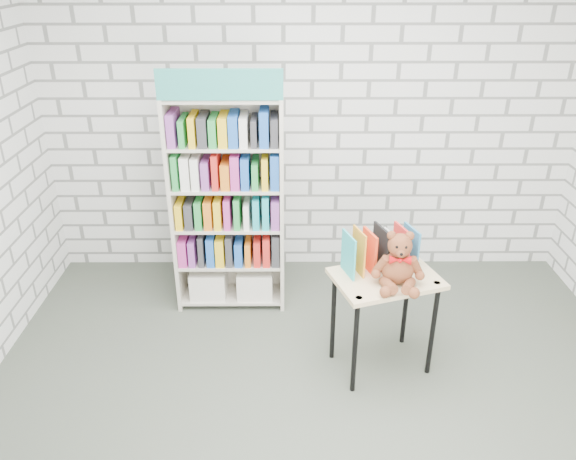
{
  "coord_description": "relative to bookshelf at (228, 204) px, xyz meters",
  "views": [
    {
      "loc": [
        -0.22,
        -2.62,
        2.62
      ],
      "look_at": [
        -0.2,
        0.95,
        0.85
      ],
      "focal_mm": 35.0,
      "sensor_mm": 36.0,
      "label": 1
    }
  ],
  "objects": [
    {
      "name": "room_shell",
      "position": [
        0.66,
        -1.36,
        0.9
      ],
      "size": [
        4.52,
        4.02,
        2.81
      ],
      "color": "silver",
      "rests_on": "ground"
    },
    {
      "name": "teddy_bear",
      "position": [
        1.15,
        -0.92,
        -0.01
      ],
      "size": [
        0.33,
        0.31,
        0.36
      ],
      "color": "brown",
      "rests_on": "display_table"
    },
    {
      "name": "bookshelf",
      "position": [
        0.0,
        0.0,
        0.0
      ],
      "size": [
        0.86,
        0.33,
        1.93
      ],
      "color": "beige",
      "rests_on": "ground"
    },
    {
      "name": "ground",
      "position": [
        0.66,
        -1.36,
        -0.88
      ],
      "size": [
        4.5,
        4.5,
        0.0
      ],
      "primitive_type": "plane",
      "color": "#42483D",
      "rests_on": "ground"
    },
    {
      "name": "table_books",
      "position": [
        1.07,
        -0.73,
        -0.02
      ],
      "size": [
        0.51,
        0.34,
        0.28
      ],
      "color": "teal",
      "rests_on": "display_table"
    },
    {
      "name": "display_table",
      "position": [
        1.1,
        -0.83,
        -0.26
      ],
      "size": [
        0.78,
        0.65,
        0.72
      ],
      "color": "#DEBE85",
      "rests_on": "ground"
    }
  ]
}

